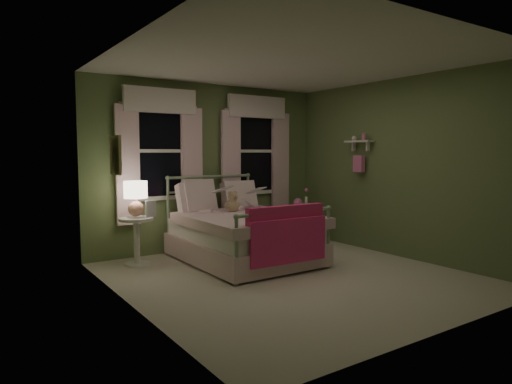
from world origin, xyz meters
TOP-DOWN VIEW (x-y plane):
  - room_shell at (0.00, 0.00)m, footprint 4.20×4.20m
  - bed at (-0.06, 1.04)m, footprint 1.58×2.04m
  - pink_throw at (-0.05, 0.02)m, footprint 1.10×0.18m
  - child_left at (-0.33, 1.47)m, footprint 0.29×0.24m
  - child_right at (0.23, 1.47)m, footprint 0.37×0.31m
  - book_left at (-0.33, 1.22)m, footprint 0.23×0.18m
  - book_right at (0.23, 1.22)m, footprint 0.22×0.16m
  - teddy_bear at (-0.05, 1.31)m, footprint 0.24×0.20m
  - nightstand_left at (-1.38, 1.63)m, footprint 0.46×0.46m
  - table_lamp at (-1.38, 1.63)m, footprint 0.31×0.31m
  - book_nightstand at (-1.28, 1.55)m, footprint 0.18×0.23m
  - nightstand_right at (1.37, 1.43)m, footprint 0.50×0.40m
  - pink_toy at (1.27, 1.42)m, footprint 0.14×0.19m
  - bud_vase at (1.49, 1.48)m, footprint 0.06×0.06m
  - window_left at (-0.85, 2.03)m, footprint 1.34×0.13m
  - window_right at (0.85, 2.03)m, footprint 1.34×0.13m
  - wall_shelf at (1.90, 0.70)m, footprint 0.15×0.50m
  - framed_picture at (-1.95, 0.60)m, footprint 0.03×0.32m

SIDE VIEW (x-z plane):
  - bed at x=-0.06m, z-range -0.22..0.97m
  - nightstand_left at x=-1.38m, z-range 0.09..0.74m
  - nightstand_right at x=1.37m, z-range 0.23..0.87m
  - pink_throw at x=-0.05m, z-range 0.26..0.96m
  - book_nightstand at x=-1.28m, z-range 0.65..0.67m
  - pink_toy at x=1.27m, z-range 0.64..0.78m
  - bud_vase at x=1.49m, z-range 0.65..0.93m
  - teddy_bear at x=-0.05m, z-range 0.63..0.95m
  - child_right at x=0.23m, z-range 0.57..1.24m
  - child_left at x=-0.33m, z-range 0.57..1.27m
  - book_right at x=0.23m, z-range 0.79..1.05m
  - table_lamp at x=-1.38m, z-range 0.72..1.19m
  - book_left at x=-0.33m, z-range 0.83..1.09m
  - room_shell at x=0.00m, z-range -0.80..3.40m
  - framed_picture at x=-1.95m, z-range 1.29..1.71m
  - wall_shelf at x=1.90m, z-range 1.22..1.82m
  - window_left at x=-0.85m, z-range 0.64..2.60m
  - window_right at x=0.85m, z-range 0.64..2.60m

